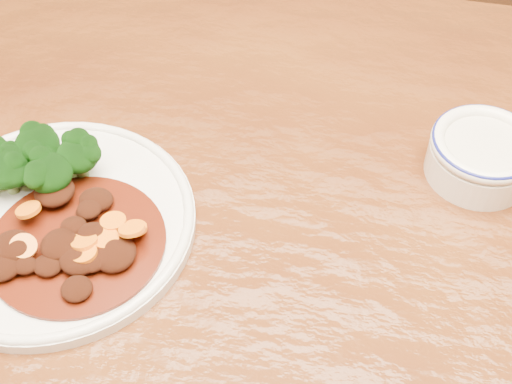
# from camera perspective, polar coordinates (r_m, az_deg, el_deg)

# --- Properties ---
(dining_table) EXTENTS (1.51, 0.92, 0.75)m
(dining_table) POSITION_cam_1_polar(r_m,az_deg,el_deg) (0.76, 3.54, -7.50)
(dining_table) COLOR #5D2F10
(dining_table) RESTS_ON ground
(dinner_plate) EXTENTS (0.28, 0.28, 0.02)m
(dinner_plate) POSITION_cam_1_polar(r_m,az_deg,el_deg) (0.73, -15.90, -2.34)
(dinner_plate) COLOR silver
(dinner_plate) RESTS_ON dining_table
(broccoli_florets) EXTENTS (0.14, 0.10, 0.05)m
(broccoli_florets) POSITION_cam_1_polar(r_m,az_deg,el_deg) (0.74, -18.03, 2.24)
(broccoli_florets) COLOR olive
(broccoli_florets) RESTS_ON dinner_plate
(mince_stew) EXTENTS (0.17, 0.17, 0.03)m
(mince_stew) POSITION_cam_1_polar(r_m,az_deg,el_deg) (0.69, -14.65, -3.79)
(mince_stew) COLOR #4F1608
(mince_stew) RESTS_ON dinner_plate
(dip_bowl) EXTENTS (0.11, 0.11, 0.05)m
(dip_bowl) POSITION_cam_1_polar(r_m,az_deg,el_deg) (0.77, 17.63, 2.93)
(dip_bowl) COLOR silver
(dip_bowl) RESTS_ON dining_table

